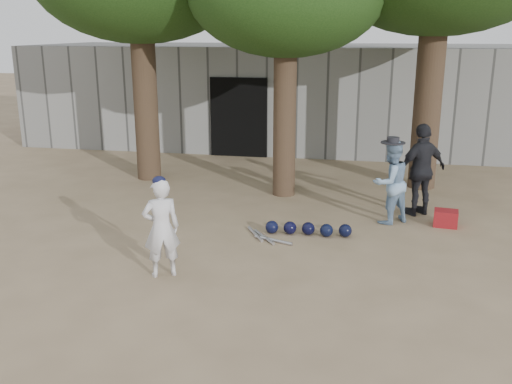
% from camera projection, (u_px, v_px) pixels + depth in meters
% --- Properties ---
extents(ground, '(70.00, 70.00, 0.00)m').
position_uv_depth(ground, '(205.00, 268.00, 8.61)').
color(ground, '#937C5E').
rests_on(ground, ground).
extents(boy_player, '(0.64, 0.56, 1.46)m').
position_uv_depth(boy_player, '(161.00, 228.00, 8.17)').
color(boy_player, silver).
rests_on(boy_player, ground).
extents(spectator_blue, '(0.95, 0.93, 1.54)m').
position_uv_depth(spectator_blue, '(390.00, 182.00, 10.44)').
color(spectator_blue, '#7EA0C3').
rests_on(spectator_blue, ground).
extents(spectator_dark, '(1.11, 0.94, 1.78)m').
position_uv_depth(spectator_dark, '(422.00, 170.00, 10.87)').
color(spectator_dark, black).
rests_on(spectator_dark, ground).
extents(red_bag, '(0.46, 0.37, 0.30)m').
position_uv_depth(red_bag, '(446.00, 218.00, 10.41)').
color(red_bag, maroon).
rests_on(red_bag, ground).
extents(back_building, '(16.00, 5.24, 3.00)m').
position_uv_depth(back_building, '(293.00, 94.00, 17.95)').
color(back_building, gray).
rests_on(back_building, ground).
extents(helmet_row, '(1.51, 0.29, 0.23)m').
position_uv_depth(helmet_row, '(308.00, 229.00, 9.96)').
color(helmet_row, black).
rests_on(helmet_row, ground).
extents(bat_pile, '(0.91, 0.76, 0.06)m').
position_uv_depth(bat_pile, '(264.00, 237.00, 9.82)').
color(bat_pile, '#ACABB2').
rests_on(bat_pile, ground).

